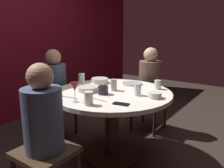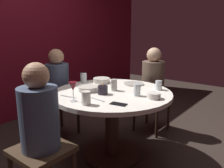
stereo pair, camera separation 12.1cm
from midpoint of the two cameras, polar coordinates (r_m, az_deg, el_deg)
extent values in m
plane|color=#2D231E|center=(2.66, 1.36, -17.21)|extent=(8.00, 8.00, 0.00)
cube|color=maroon|center=(3.70, -22.48, 11.63)|extent=(6.00, 0.10, 2.60)
cylinder|color=silver|center=(2.37, 1.46, -2.36)|extent=(1.21, 1.21, 0.04)
cylinder|color=#332319|center=(2.50, 1.41, -10.41)|extent=(0.14, 0.14, 0.69)
cylinder|color=#2D2116|center=(2.65, 1.36, -16.93)|extent=(0.60, 0.60, 0.03)
cube|color=#3F2D1E|center=(1.90, -15.04, -15.43)|extent=(0.40, 0.40, 0.04)
cylinder|color=#475670|center=(1.80, -15.55, -8.19)|extent=(0.29, 0.29, 0.48)
sphere|color=tan|center=(1.71, -16.23, 1.98)|extent=(0.19, 0.19, 0.19)
cylinder|color=#332319|center=(2.23, -13.75, -17.77)|extent=(0.04, 0.04, 0.43)
cube|color=#3F2D1E|center=(3.03, -11.85, -4.22)|extent=(0.40, 0.40, 0.04)
cylinder|color=#475670|center=(2.96, -12.08, 0.42)|extent=(0.29, 0.29, 0.46)
sphere|color=tan|center=(2.91, -12.39, 6.52)|extent=(0.19, 0.19, 0.19)
cylinder|color=#332319|center=(3.14, -16.06, -8.38)|extent=(0.04, 0.04, 0.43)
cylinder|color=#332319|center=(2.88, -12.03, -10.12)|extent=(0.04, 0.04, 0.43)
cylinder|color=#332319|center=(3.33, -11.30, -6.82)|extent=(0.04, 0.04, 0.43)
cylinder|color=#332319|center=(3.09, -7.15, -8.26)|extent=(0.04, 0.04, 0.43)
cube|color=#3F2D1E|center=(3.15, 10.92, -3.47)|extent=(0.40, 0.40, 0.04)
cylinder|color=brown|center=(3.09, 11.13, 1.09)|extent=(0.29, 0.29, 0.47)
sphere|color=tan|center=(3.04, 11.40, 7.00)|extent=(0.19, 0.19, 0.19)
cylinder|color=#332319|center=(3.44, 9.55, -6.06)|extent=(0.04, 0.04, 0.43)
cylinder|color=#332319|center=(3.17, 6.53, -7.72)|extent=(0.04, 0.04, 0.43)
cylinder|color=#332319|center=(3.30, 14.75, -7.17)|extent=(0.04, 0.04, 0.43)
cylinder|color=#332319|center=(3.01, 12.09, -9.06)|extent=(0.04, 0.04, 0.43)
cylinder|color=black|center=(2.27, -0.77, -1.48)|extent=(0.10, 0.10, 0.08)
sphere|color=#F9D159|center=(2.26, -0.78, -0.16)|extent=(0.02, 0.02, 0.02)
cylinder|color=silver|center=(2.08, -7.76, -4.15)|extent=(0.06, 0.06, 0.01)
cylinder|color=silver|center=(2.06, -7.81, -2.88)|extent=(0.01, 0.01, 0.09)
cone|color=maroon|center=(2.04, -7.88, -0.59)|extent=(0.08, 0.08, 0.08)
cylinder|color=#B2ADA3|center=(2.69, 6.60, 0.05)|extent=(0.23, 0.23, 0.01)
cube|color=black|center=(1.98, 3.35, -4.94)|extent=(0.09, 0.15, 0.01)
cylinder|color=silver|center=(2.17, 11.81, -2.83)|extent=(0.12, 0.12, 0.06)
cylinder|color=beige|center=(2.40, -4.39, -1.15)|extent=(0.21, 0.21, 0.05)
cylinder|color=beige|center=(2.75, -1.31, 0.89)|extent=(0.20, 0.20, 0.06)
cylinder|color=silver|center=(2.49, 12.73, -0.31)|extent=(0.07, 0.07, 0.10)
cylinder|color=silver|center=(2.23, 7.73, -1.46)|extent=(0.07, 0.07, 0.12)
cylinder|color=silver|center=(2.78, -5.75, 1.54)|extent=(0.08, 0.08, 0.11)
cylinder|color=silver|center=(1.96, -4.62, -3.45)|extent=(0.08, 0.08, 0.12)
cylinder|color=#B2ADA3|center=(2.40, 1.93, -0.24)|extent=(0.06, 0.06, 0.12)
cube|color=#B7B7BC|center=(2.22, -9.17, -3.08)|extent=(0.04, 0.18, 0.01)
cube|color=#B7B7BC|center=(2.10, -1.93, -3.85)|extent=(0.04, 0.18, 0.01)
camera|label=1|loc=(0.06, -88.53, 0.35)|focal=37.31mm
camera|label=2|loc=(0.06, 91.47, -0.35)|focal=37.31mm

